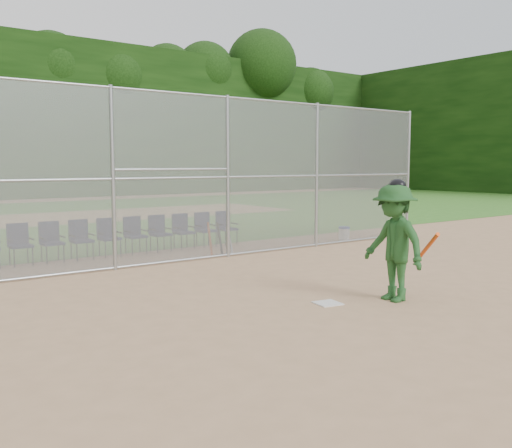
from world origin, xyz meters
TOP-DOWN VIEW (x-y plane):
  - ground at (0.00, 0.00)m, footprint 100.00×100.00m
  - grass_strip at (0.00, 18.00)m, footprint 100.00×100.00m
  - dirt_patch_far at (0.00, 18.00)m, footprint 24.00×24.00m
  - backstop_fence at (0.00, 5.00)m, footprint 16.09×0.09m
  - treeline at (0.00, 20.00)m, footprint 81.00×60.00m
  - home_plate at (-0.41, -0.03)m, footprint 0.46×0.46m
  - batter_at_plate at (0.65, -0.52)m, footprint 1.05×1.41m
  - water_cooler at (5.45, 5.31)m, footprint 0.35×0.35m
  - spare_bats at (1.06, 5.46)m, footprint 0.66×0.30m
  - chair_1 at (-3.50, 6.81)m, footprint 0.54×0.52m
  - chair_2 at (-2.79, 6.81)m, footprint 0.54×0.52m
  - chair_3 at (-2.07, 6.81)m, footprint 0.54×0.52m
  - chair_4 at (-1.36, 6.81)m, footprint 0.54×0.52m
  - chair_5 at (-0.65, 6.81)m, footprint 0.54×0.52m
  - chair_6 at (0.06, 6.81)m, footprint 0.54×0.52m
  - chair_7 at (0.78, 6.81)m, footprint 0.54×0.52m
  - chair_8 at (1.49, 6.81)m, footprint 0.54×0.52m
  - chair_9 at (2.20, 6.81)m, footprint 0.54×0.52m

SIDE VIEW (x-z plane):
  - ground at x=0.00m, z-range 0.00..0.00m
  - grass_strip at x=0.00m, z-range 0.01..0.01m
  - dirt_patch_far at x=0.00m, z-range 0.01..0.01m
  - home_plate at x=-0.41m, z-range 0.00..0.02m
  - water_cooler at x=5.45m, z-range 0.00..0.44m
  - spare_bats at x=1.06m, z-range 0.00..0.84m
  - chair_1 at x=-3.50m, z-range 0.00..0.96m
  - chair_2 at x=-2.79m, z-range 0.00..0.96m
  - chair_3 at x=-2.07m, z-range 0.00..0.96m
  - chair_4 at x=-1.36m, z-range 0.00..0.96m
  - chair_5 at x=-0.65m, z-range 0.00..0.96m
  - chair_6 at x=0.06m, z-range 0.00..0.96m
  - chair_7 at x=0.78m, z-range 0.00..0.96m
  - chair_8 at x=1.49m, z-range 0.00..0.96m
  - chair_9 at x=2.20m, z-range 0.00..0.96m
  - batter_at_plate at x=0.65m, z-range -0.03..2.04m
  - backstop_fence at x=0.00m, z-range 0.07..4.07m
  - treeline at x=0.00m, z-range 0.00..11.00m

